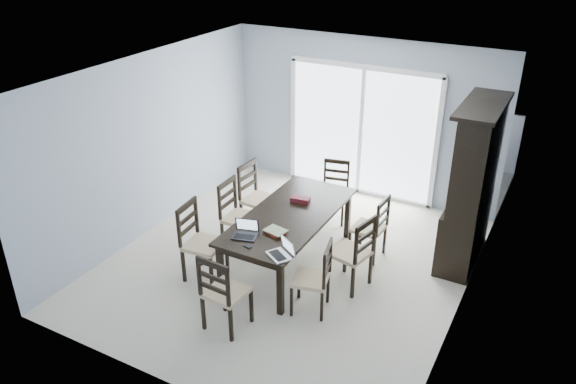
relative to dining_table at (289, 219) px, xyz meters
name	(u,v)px	position (x,y,z in m)	size (l,w,h in m)	color
floor	(289,262)	(0.00, 0.00, -0.67)	(5.00, 5.00, 0.00)	beige
ceiling	(289,74)	(0.00, 0.00, 1.93)	(5.00, 5.00, 0.00)	white
back_wall	(363,118)	(0.00, 2.50, 0.63)	(4.50, 0.02, 2.60)	#929EAE
wall_left	(151,145)	(-2.25, 0.00, 0.63)	(0.02, 5.00, 2.60)	#929EAE
wall_right	(471,217)	(2.25, 0.00, 0.63)	(0.02, 5.00, 2.60)	#929EAE
balcony	(378,172)	(0.00, 3.50, -0.72)	(4.50, 2.00, 0.10)	gray
railing	(398,125)	(0.00, 4.50, -0.12)	(4.50, 0.06, 1.10)	#99999E
dining_table	(289,219)	(0.00, 0.00, 0.00)	(1.00, 2.20, 0.75)	black
china_hutch	(472,187)	(2.02, 1.25, 0.40)	(0.50, 1.38, 2.20)	black
sliding_door	(361,131)	(0.00, 2.48, 0.41)	(2.52, 0.05, 2.18)	silver
chair_left_near	(196,233)	(-0.90, -0.81, -0.04)	(0.50, 0.49, 1.20)	black
chair_left_mid	(235,208)	(-0.87, 0.02, -0.06)	(0.46, 0.44, 1.16)	black
chair_left_far	(254,190)	(-0.91, 0.61, -0.04)	(0.49, 0.48, 1.19)	black
chair_right_near	(318,271)	(0.78, -0.74, -0.11)	(0.49, 0.48, 1.06)	black
chair_right_mid	(357,246)	(0.99, -0.10, -0.06)	(0.53, 0.52, 1.16)	black
chair_right_far	(375,222)	(0.95, 0.67, -0.11)	(0.43, 0.42, 1.06)	black
chair_end_near	(220,286)	(-0.02, -1.57, -0.07)	(0.46, 0.47, 1.15)	black
chair_end_far	(335,184)	(0.00, 1.48, -0.11)	(0.48, 0.49, 1.07)	black
laptop_dark	(245,234)	(-0.21, -0.76, 0.13)	(0.34, 0.28, 0.20)	black
laptop_silver	(279,253)	(0.36, -0.94, 0.13)	(0.36, 0.33, 0.20)	#B1B1B3
book_stack	(275,231)	(0.07, -0.50, 0.10)	(0.30, 0.24, 0.04)	maroon
cell_phone	(247,246)	(-0.06, -0.93, 0.08)	(0.11, 0.05, 0.01)	black
game_box	(300,199)	(-0.04, 0.39, 0.11)	(0.25, 0.13, 0.06)	#521019
hot_tub	(359,147)	(-0.36, 3.38, -0.25)	(1.69, 1.52, 0.85)	brown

